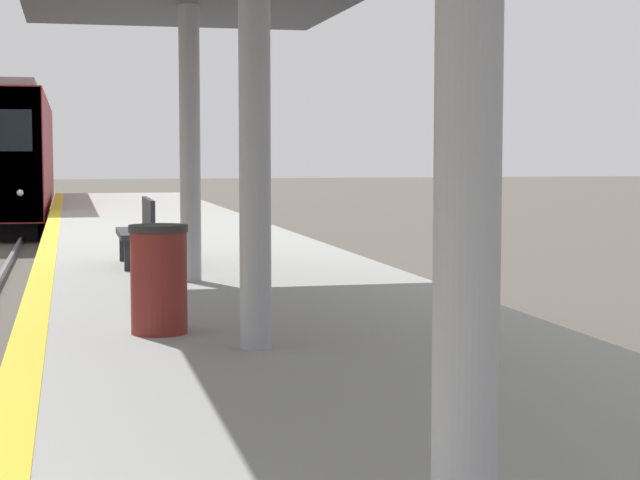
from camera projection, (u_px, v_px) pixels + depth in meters
name	position (u px, v px, depth m)	size (l,w,h in m)	color
train	(9.00, 158.00, 36.98)	(2.72, 18.79, 4.44)	black
trash_bin	(159.00, 279.00, 9.10)	(0.51, 0.51, 0.93)	maroon
bench	(139.00, 230.00, 14.59)	(0.44, 1.67, 0.92)	#28282D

